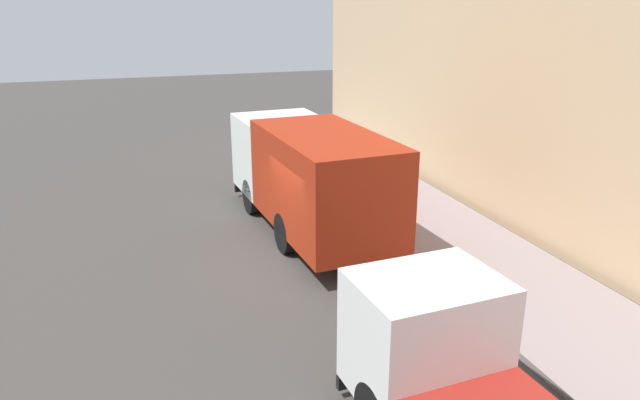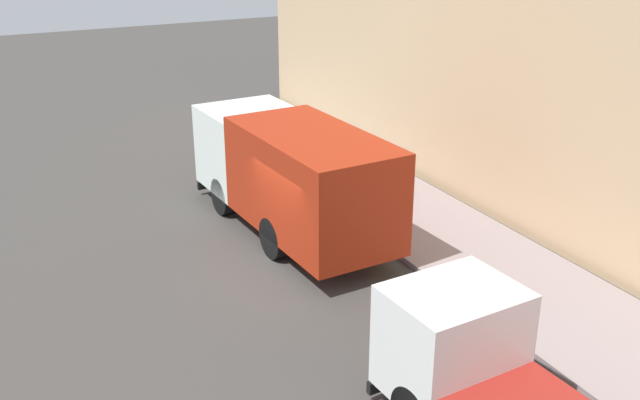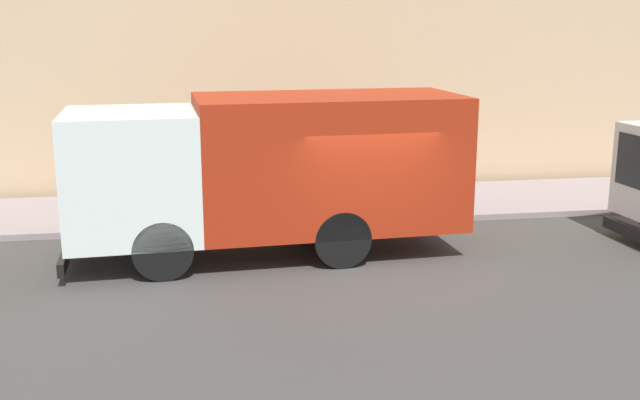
% 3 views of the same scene
% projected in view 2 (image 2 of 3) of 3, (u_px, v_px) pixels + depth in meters
% --- Properties ---
extents(ground, '(80.00, 80.00, 0.00)m').
position_uv_depth(ground, '(275.00, 268.00, 18.07)').
color(ground, '#3E3B38').
extents(sidewalk, '(3.55, 30.00, 0.14)m').
position_uv_depth(sidewalk, '(434.00, 229.00, 20.04)').
color(sidewalk, gray).
rests_on(sidewalk, ground).
extents(building_facade, '(0.50, 30.00, 10.21)m').
position_uv_depth(building_facade, '(518.00, 37.00, 19.10)').
color(building_facade, '#CFAE82').
rests_on(building_facade, ground).
extents(large_utility_truck, '(2.95, 7.72, 3.09)m').
position_uv_depth(large_utility_truck, '(291.00, 172.00, 19.42)').
color(large_utility_truck, white).
rests_on(large_utility_truck, ground).
extents(small_flatbed_truck, '(2.50, 5.58, 2.44)m').
position_uv_depth(small_flatbed_truck, '(497.00, 392.00, 11.61)').
color(small_flatbed_truck, silver).
rests_on(small_flatbed_truck, ground).
extents(pedestrian_walking, '(0.52, 0.52, 1.69)m').
position_uv_depth(pedestrian_walking, '(315.00, 150.00, 23.47)').
color(pedestrian_walking, '#18242D').
rests_on(pedestrian_walking, sidewalk).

